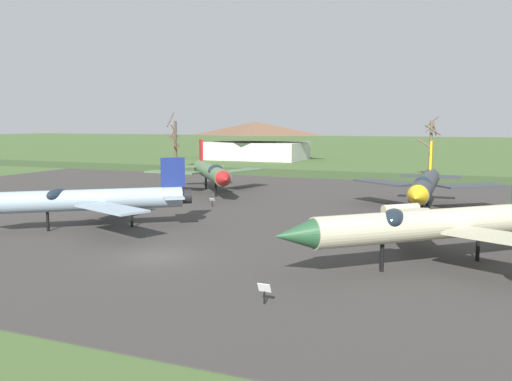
{
  "coord_description": "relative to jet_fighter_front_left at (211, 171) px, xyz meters",
  "views": [
    {
      "loc": [
        16.22,
        -24.81,
        7.53
      ],
      "look_at": [
        0.4,
        13.86,
        2.22
      ],
      "focal_mm": 36.92,
      "sensor_mm": 36.0,
      "label": 1
    }
  ],
  "objects": [
    {
      "name": "asphalt_apron",
      "position": [
        9.75,
        -8.88,
        -2.38
      ],
      "size": [
        92.94,
        56.25,
        0.05
      ],
      "primitive_type": "cube",
      "color": "#383533",
      "rests_on": "ground"
    },
    {
      "name": "visitor_building",
      "position": [
        -16.45,
        53.05,
        1.61
      ],
      "size": [
        21.34,
        13.65,
        7.97
      ],
      "color": "beige",
      "rests_on": "ground"
    },
    {
      "name": "jet_fighter_rear_center",
      "position": [
        0.91,
        -20.9,
        -0.21
      ],
      "size": [
        13.19,
        12.03,
        5.07
      ],
      "color": "#8EA3B2",
      "rests_on": "ground"
    },
    {
      "name": "jet_fighter_front_right",
      "position": [
        22.5,
        -4.29,
        0.02
      ],
      "size": [
        13.52,
        17.27,
        5.87
      ],
      "color": "#33383D",
      "rests_on": "ground"
    },
    {
      "name": "jet_fighter_front_left",
      "position": [
        0.0,
        0.0,
        0.0
      ],
      "size": [
        13.25,
        14.93,
        5.67
      ],
      "color": "#4C6B47",
      "rests_on": "ground"
    },
    {
      "name": "info_placard_front_left",
      "position": [
        4.42,
        -8.4,
        -1.87
      ],
      "size": [
        0.51,
        0.29,
        0.85
      ],
      "color": "black",
      "rests_on": "ground"
    },
    {
      "name": "info_placard_front_right",
      "position": [
        22.55,
        -12.74,
        -1.75
      ],
      "size": [
        0.52,
        0.34,
        1.05
      ],
      "color": "black",
      "rests_on": "ground"
    },
    {
      "name": "bare_tree_far_left",
      "position": [
        -20.49,
        26.81,
        2.05
      ],
      "size": [
        2.34,
        2.51,
        9.46
      ],
      "color": "brown",
      "rests_on": "ground"
    },
    {
      "name": "grass_verge_strip",
      "position": [
        9.75,
        25.25,
        -2.37
      ],
      "size": [
        152.94,
        12.0,
        0.06
      ],
      "primitive_type": "cube",
      "color": "#344925",
      "rests_on": "ground"
    },
    {
      "name": "bare_tree_left_of_center",
      "position": [
        20.77,
        25.56,
        2.14
      ],
      "size": [
        3.2,
        2.84,
        8.61
      ],
      "color": "brown",
      "rests_on": "ground"
    },
    {
      "name": "ground_plane",
      "position": [
        9.75,
        -25.75,
        -2.4
      ],
      "size": [
        600.0,
        600.0,
        0.0
      ],
      "primitive_type": "plane",
      "color": "#425B2D"
    },
    {
      "name": "info_placard_rear_left",
      "position": [
        18.27,
        -30.82,
        -1.81
      ],
      "size": [
        0.57,
        0.23,
        0.95
      ],
      "color": "black",
      "rests_on": "ground"
    },
    {
      "name": "jet_fighter_rear_left",
      "position": [
        24.1,
        -22.14,
        -0.06
      ],
      "size": [
        13.79,
        13.03,
        5.55
      ],
      "color": "#B7B293",
      "rests_on": "ground"
    }
  ]
}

